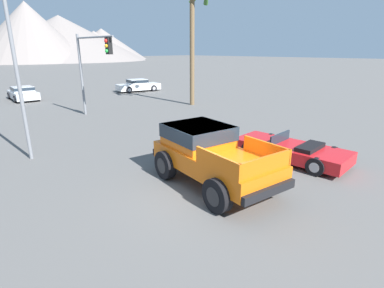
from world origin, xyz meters
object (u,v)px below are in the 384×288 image
parked_car_white (138,85)px  parked_car_silver (23,93)px  red_convertible_car (291,150)px  traffic_light_main (92,59)px  street_lamp_post (10,31)px  orange_pickup_truck (209,152)px  palm_tree_tall (192,13)px

parked_car_white → parked_car_silver: bearing=-88.9°
red_convertible_car → parked_car_silver: 23.90m
traffic_light_main → street_lamp_post: street_lamp_post is taller
parked_car_white → street_lamp_post: (-15.34, -13.57, 4.22)m
parked_car_white → traffic_light_main: bearing=-32.9°
parked_car_white → parked_car_silver: 10.71m
red_convertible_car → parked_car_white: 22.78m
orange_pickup_truck → palm_tree_tall: (10.17, 10.55, 5.71)m
parked_car_white → palm_tree_tall: 11.58m
parked_car_white → traffic_light_main: 13.33m
red_convertible_car → traffic_light_main: 13.00m
red_convertible_car → street_lamp_post: (-7.10, 7.66, 4.44)m
parked_car_white → street_lamp_post: 20.91m
parked_car_silver → street_lamp_post: bearing=-101.1°
parked_car_white → parked_car_silver: (-10.40, 2.57, -0.04)m
red_convertible_car → palm_tree_tall: 14.67m
orange_pickup_truck → palm_tree_tall: palm_tree_tall is taller
orange_pickup_truck → parked_car_white: orange_pickup_truck is taller
red_convertible_car → street_lamp_post: size_ratio=0.54×
parked_car_silver → street_lamp_post: size_ratio=0.51×
orange_pickup_truck → parked_car_silver: (1.64, 22.77, -0.46)m
palm_tree_tall → red_convertible_car: bearing=-118.8°
red_convertible_car → traffic_light_main: size_ratio=0.85×
street_lamp_post → palm_tree_tall: size_ratio=0.90×
parked_car_white → street_lamp_post: size_ratio=0.58×
street_lamp_post → traffic_light_main: bearing=40.3°
traffic_light_main → street_lamp_post: bearing=-49.7°
parked_car_white → street_lamp_post: bearing=-33.5°
orange_pickup_truck → red_convertible_car: (3.79, -1.03, -0.64)m
red_convertible_car → traffic_light_main: bearing=96.0°
parked_car_silver → street_lamp_post: 17.41m
orange_pickup_truck → traffic_light_main: 12.02m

